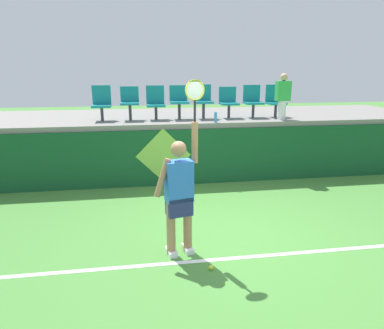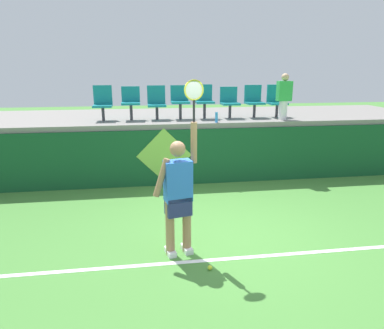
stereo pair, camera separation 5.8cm
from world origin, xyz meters
name	(u,v)px [view 1 (the left image)]	position (x,y,z in m)	size (l,w,h in m)	color
ground_plane	(225,238)	(0.00, 0.00, 0.00)	(40.00, 40.00, 0.00)	#478438
court_back_wall	(197,156)	(0.00, 2.84, 0.66)	(12.64, 0.20, 1.31)	#144C28
spectator_platform	(188,117)	(0.00, 4.34, 1.37)	(12.64, 3.09, 0.12)	gray
court_baseline_stripe	(235,258)	(0.00, -0.63, 0.00)	(11.38, 0.08, 0.01)	white
tennis_player	(179,193)	(-0.78, -0.35, 0.96)	(0.74, 0.33, 2.53)	white
tennis_ball	(211,267)	(-0.41, -0.86, 0.03)	(0.07, 0.07, 0.07)	#D1E533
water_bottle	(216,117)	(0.45, 2.89, 1.55)	(0.06, 0.06, 0.24)	#338CE5
stadium_chair_0	(102,102)	(-2.17, 3.62, 1.88)	(0.44, 0.42, 0.83)	#38383D
stadium_chair_1	(130,101)	(-1.51, 3.61, 1.89)	(0.44, 0.42, 0.79)	#38383D
stadium_chair_2	(156,102)	(-0.89, 3.62, 1.87)	(0.44, 0.42, 0.81)	#38383D
stadium_chair_3	(179,100)	(-0.32, 3.61, 1.90)	(0.44, 0.42, 0.81)	#38383D
stadium_chair_4	(203,99)	(0.28, 3.61, 1.91)	(0.44, 0.42, 0.83)	#38383D
stadium_chair_5	(228,101)	(0.93, 3.61, 1.86)	(0.44, 0.42, 0.77)	#38383D
stadium_chair_6	(253,100)	(1.57, 3.61, 1.88)	(0.44, 0.42, 0.81)	#38383D
stadium_chair_7	(275,100)	(2.16, 3.62, 1.87)	(0.44, 0.42, 0.81)	#38383D
spectator_0	(283,96)	(2.16, 3.14, 2.01)	(0.34, 0.20, 1.10)	white
wall_signage_mount	(164,185)	(-0.79, 2.74, 0.00)	(1.27, 0.01, 1.36)	#144C28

